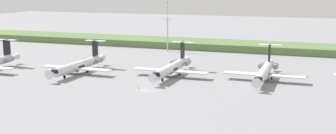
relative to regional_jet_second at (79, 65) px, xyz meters
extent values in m
plane|color=gray|center=(27.84, 16.85, -2.54)|extent=(500.00, 500.00, 0.00)
cube|color=#597542|center=(27.84, 66.35, -1.05)|extent=(320.00, 20.00, 2.96)
cone|color=silver|center=(-29.07, 5.53, -0.09)|extent=(2.30, 4.00, 2.29)
cube|color=black|center=(-29.07, 2.53, 3.86)|extent=(0.36, 3.20, 5.20)
cube|color=silver|center=(-29.07, 2.83, 6.26)|extent=(6.80, 1.80, 0.24)
cylinder|color=gray|center=(-26.82, 0.73, 0.11)|extent=(1.50, 3.40, 1.50)
cylinder|color=silver|center=(0.00, -0.59, -0.09)|extent=(2.70, 24.00, 2.70)
cone|color=silver|center=(0.00, -14.09, -0.09)|extent=(2.70, 3.00, 2.70)
cone|color=silver|center=(0.00, 13.41, -0.09)|extent=(2.30, 4.00, 2.29)
cube|color=black|center=(0.00, -12.19, 0.39)|extent=(2.02, 1.80, 0.90)
cylinder|color=black|center=(0.00, -0.59, -0.24)|extent=(2.76, 3.60, 2.76)
cube|color=silver|center=(-5.91, -1.59, -0.69)|extent=(11.00, 3.20, 0.36)
cube|color=silver|center=(5.91, -1.59, -0.69)|extent=(11.00, 3.20, 0.36)
cube|color=black|center=(0.00, 10.41, 3.86)|extent=(0.36, 3.20, 5.20)
cube|color=silver|center=(0.00, 10.71, 6.26)|extent=(6.80, 1.80, 0.24)
cylinder|color=gray|center=(-2.25, 8.61, 0.11)|extent=(1.50, 3.40, 1.50)
cylinder|color=gray|center=(2.25, 8.61, 0.11)|extent=(1.50, 3.40, 1.50)
cylinder|color=gray|center=(0.00, -8.03, -1.54)|extent=(0.20, 0.20, 0.65)
cylinder|color=black|center=(0.00, -8.03, -2.09)|extent=(0.30, 0.90, 0.90)
cylinder|color=black|center=(-1.90, 1.81, -2.09)|extent=(0.35, 0.90, 0.90)
cylinder|color=black|center=(1.90, 1.81, -2.09)|extent=(0.35, 0.90, 0.90)
cylinder|color=silver|center=(28.41, 5.24, -0.09)|extent=(2.70, 24.00, 2.70)
cone|color=silver|center=(28.41, -8.26, -0.09)|extent=(2.70, 3.00, 2.70)
cone|color=silver|center=(28.41, 19.24, -0.09)|extent=(2.29, 4.00, 2.29)
cube|color=black|center=(28.41, -6.36, 0.39)|extent=(2.03, 1.80, 0.90)
cylinder|color=black|center=(28.41, 5.24, -0.24)|extent=(2.76, 3.60, 2.76)
cube|color=silver|center=(22.51, 4.24, -0.69)|extent=(11.00, 3.20, 0.36)
cube|color=silver|center=(34.32, 4.24, -0.69)|extent=(11.00, 3.20, 0.36)
cube|color=black|center=(28.41, 16.24, 3.86)|extent=(0.36, 3.20, 5.20)
cube|color=silver|center=(28.41, 16.54, 6.26)|extent=(6.80, 1.80, 0.24)
cylinder|color=gray|center=(26.16, 14.44, 0.11)|extent=(1.50, 3.40, 1.50)
cylinder|color=gray|center=(30.66, 14.44, 0.11)|extent=(1.50, 3.40, 1.50)
cylinder|color=gray|center=(28.41, -2.20, -1.54)|extent=(0.20, 0.20, 0.65)
cylinder|color=black|center=(28.41, -2.20, -2.09)|extent=(0.30, 0.90, 0.90)
cylinder|color=black|center=(26.51, 7.64, -2.09)|extent=(0.35, 0.90, 0.90)
cylinder|color=black|center=(30.31, 7.64, -2.09)|extent=(0.35, 0.90, 0.90)
cylinder|color=silver|center=(55.30, 8.61, -0.09)|extent=(2.70, 24.00, 2.70)
cone|color=silver|center=(55.30, -4.89, -0.09)|extent=(2.70, 3.00, 2.70)
cone|color=silver|center=(55.30, 22.61, -0.09)|extent=(2.30, 4.00, 2.29)
cube|color=black|center=(55.30, -2.99, 0.39)|extent=(2.02, 1.80, 0.90)
cylinder|color=black|center=(55.30, 8.61, -0.24)|extent=(2.76, 3.60, 2.76)
cube|color=silver|center=(49.40, 7.61, -0.69)|extent=(11.00, 3.20, 0.36)
cube|color=silver|center=(61.21, 7.61, -0.69)|extent=(11.00, 3.20, 0.36)
cube|color=black|center=(55.30, 19.61, 3.86)|extent=(0.36, 3.20, 5.20)
cube|color=silver|center=(55.30, 19.91, 6.26)|extent=(6.80, 1.80, 0.24)
cylinder|color=gray|center=(53.05, 17.81, 0.11)|extent=(1.50, 3.40, 1.50)
cylinder|color=gray|center=(57.55, 17.81, 0.11)|extent=(1.50, 3.40, 1.50)
cylinder|color=gray|center=(55.30, 1.17, -1.54)|extent=(0.20, 0.20, 0.65)
cylinder|color=black|center=(55.30, 1.17, -2.09)|extent=(0.30, 0.90, 0.90)
cylinder|color=black|center=(53.40, 11.01, -2.09)|extent=(0.35, 0.90, 0.90)
cylinder|color=black|center=(57.20, 11.01, -2.09)|extent=(0.35, 0.90, 0.90)
cylinder|color=#B2B2B7|center=(10.77, 50.92, 3.91)|extent=(0.50, 0.50, 12.90)
cylinder|color=#B2B2B7|center=(10.77, 50.92, 13.84)|extent=(0.28, 0.28, 6.95)
cube|color=#B2B2B7|center=(10.77, 50.92, 10.76)|extent=(4.40, 0.20, 0.20)
sphere|color=red|center=(10.77, 50.92, 17.56)|extent=(0.50, 0.50, 0.50)
cone|color=orange|center=(25.38, -12.20, -2.26)|extent=(0.44, 0.44, 0.55)
camera|label=1|loc=(69.77, -112.61, 24.09)|focal=45.72mm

